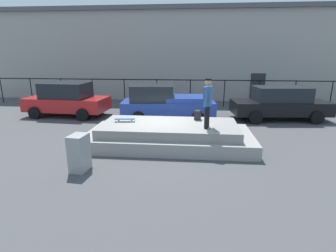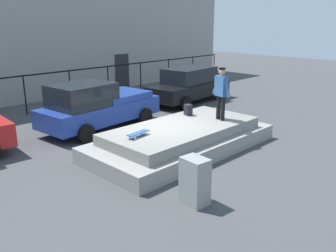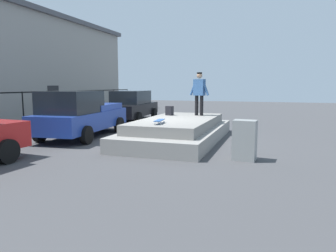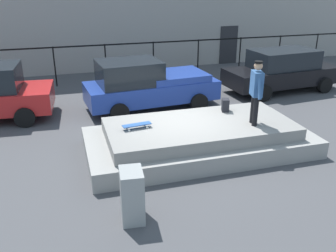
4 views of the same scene
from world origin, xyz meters
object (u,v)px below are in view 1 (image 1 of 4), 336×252
(car_black_sedan_far, at_px, (280,103))
(utility_box, at_px, (79,153))
(car_red_sedan_near, at_px, (67,99))
(skateboard, at_px, (125,119))
(backpack, at_px, (198,115))
(car_blue_pickup_mid, at_px, (165,103))
(skateboarder, at_px, (208,100))

(car_black_sedan_far, xyz_separation_m, utility_box, (-7.70, -6.96, -0.33))
(car_red_sedan_near, bearing_deg, skateboard, -43.82)
(car_black_sedan_far, bearing_deg, backpack, -138.99)
(car_blue_pickup_mid, height_order, utility_box, car_blue_pickup_mid)
(backpack, height_order, car_blue_pickup_mid, car_blue_pickup_mid)
(backpack, xyz_separation_m, car_blue_pickup_mid, (-1.60, 3.08, -0.09))
(car_red_sedan_near, relative_size, utility_box, 4.13)
(skateboarder, height_order, car_black_sedan_far, skateboarder)
(car_red_sedan_near, xyz_separation_m, car_blue_pickup_mid, (5.45, -0.44, -0.01))
(backpack, bearing_deg, skateboard, -60.17)
(car_red_sedan_near, bearing_deg, backpack, -26.59)
(skateboard, relative_size, utility_box, 0.72)
(car_red_sedan_near, bearing_deg, utility_box, -61.99)
(skateboard, distance_m, car_red_sedan_near, 5.93)
(car_blue_pickup_mid, bearing_deg, skateboarder, -65.81)
(skateboarder, bearing_deg, skateboard, 169.56)
(car_red_sedan_near, height_order, car_black_sedan_far, car_red_sedan_near)
(skateboarder, bearing_deg, backpack, 104.64)
(skateboard, xyz_separation_m, car_black_sedan_far, (7.02, 4.28, -0.04))
(skateboarder, distance_m, car_blue_pickup_mid, 4.72)
(backpack, bearing_deg, car_black_sedan_far, 148.99)
(skateboarder, bearing_deg, car_black_sedan_far, 50.76)
(skateboarder, distance_m, skateboard, 3.24)
(skateboarder, bearing_deg, car_blue_pickup_mid, 114.19)
(skateboarder, xyz_separation_m, utility_box, (-3.74, -2.11, -1.25))
(skateboard, relative_size, car_black_sedan_far, 0.16)
(skateboard, relative_size, car_red_sedan_near, 0.17)
(skateboarder, distance_m, utility_box, 4.47)
(car_blue_pickup_mid, relative_size, car_black_sedan_far, 0.97)
(car_blue_pickup_mid, distance_m, car_black_sedan_far, 5.89)
(skateboarder, distance_m, car_black_sedan_far, 6.33)
(car_black_sedan_far, bearing_deg, utility_box, -137.87)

